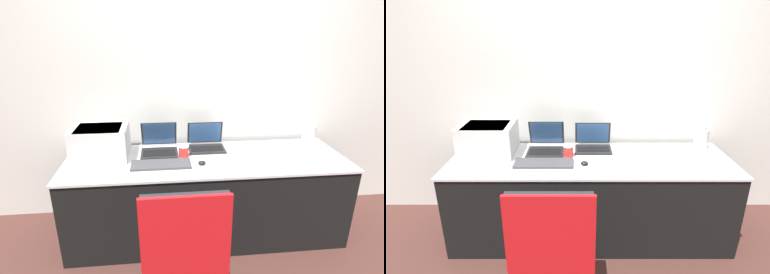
# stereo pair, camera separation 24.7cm
# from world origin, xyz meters

# --- Properties ---
(ground_plane) EXTENTS (14.00, 14.00, 0.00)m
(ground_plane) POSITION_xyz_m (0.00, 0.00, 0.00)
(ground_plane) COLOR #472823
(wall_back) EXTENTS (8.00, 0.05, 2.60)m
(wall_back) POSITION_xyz_m (0.00, 0.82, 1.30)
(wall_back) COLOR silver
(wall_back) RESTS_ON ground_plane
(table) EXTENTS (2.34, 0.73, 0.73)m
(table) POSITION_xyz_m (0.00, 0.36, 0.36)
(table) COLOR black
(table) RESTS_ON ground_plane
(printer) EXTENTS (0.45, 0.39, 0.27)m
(printer) POSITION_xyz_m (-0.88, 0.48, 0.87)
(printer) COLOR silver
(printer) RESTS_ON table
(laptop_left) EXTENTS (0.32, 0.33, 0.25)m
(laptop_left) POSITION_xyz_m (-0.39, 0.53, 0.78)
(laptop_left) COLOR black
(laptop_left) RESTS_ON table
(laptop_right) EXTENTS (0.32, 0.26, 0.23)m
(laptop_right) POSITION_xyz_m (0.03, 0.58, 0.78)
(laptop_right) COLOR black
(laptop_right) RESTS_ON table
(external_keyboard) EXTENTS (0.47, 0.18, 0.02)m
(external_keyboard) POSITION_xyz_m (-0.38, 0.25, 0.74)
(external_keyboard) COLOR #3D3D42
(external_keyboard) RESTS_ON table
(coffee_cup) EXTENTS (0.09, 0.09, 0.10)m
(coffee_cup) POSITION_xyz_m (-0.19, 0.40, 0.78)
(coffee_cup) COLOR red
(coffee_cup) RESTS_ON table
(mouse) EXTENTS (0.06, 0.05, 0.03)m
(mouse) POSITION_xyz_m (-0.05, 0.23, 0.75)
(mouse) COLOR black
(mouse) RESTS_ON table
(metal_pitcher) EXTENTS (0.13, 0.13, 0.23)m
(metal_pitcher) POSITION_xyz_m (1.00, 0.59, 0.83)
(metal_pitcher) COLOR silver
(metal_pitcher) RESTS_ON table
(chair) EXTENTS (0.48, 0.43, 0.97)m
(chair) POSITION_xyz_m (-0.25, -0.54, 0.61)
(chair) COLOR black
(chair) RESTS_ON ground_plane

